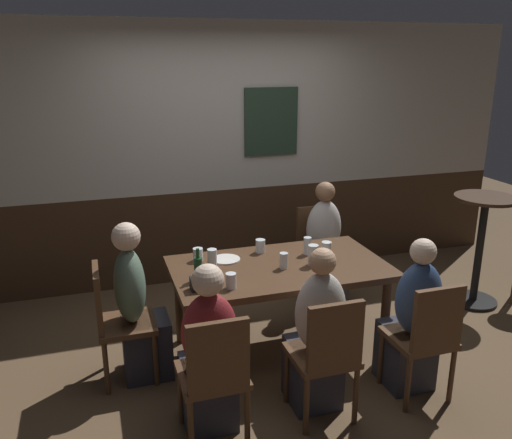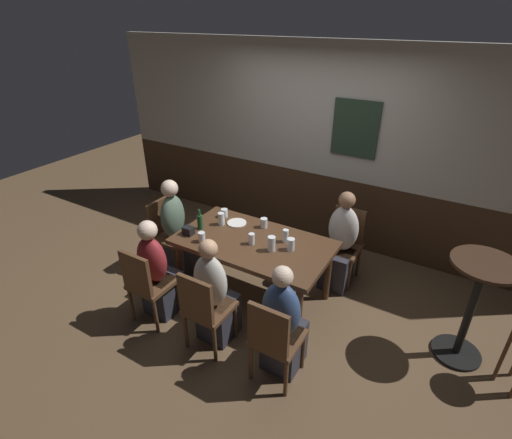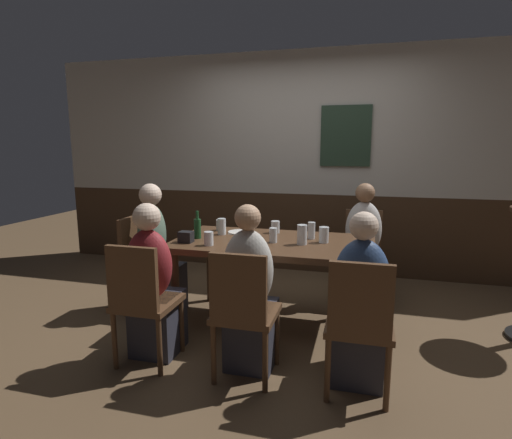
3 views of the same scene
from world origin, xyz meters
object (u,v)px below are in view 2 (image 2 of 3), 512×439
Objects in this scene: chair_left_near at (146,282)px; tumbler_short at (252,240)px; person_right_near at (283,327)px; highball_clear at (291,245)px; chair_head_west at (168,231)px; beer_bottle_green at (200,221)px; tumbler_water at (202,238)px; dining_table at (254,247)px; person_right_far at (340,248)px; pint_glass_pale at (221,219)px; chair_mid_near at (204,307)px; condiment_caddy at (188,231)px; side_bar_table at (473,303)px; beer_glass_tall at (224,214)px; plate_white_large at (237,223)px; chair_right_far at (345,241)px; beer_glass_half at (264,223)px; person_left_near at (158,275)px; pint_glass_amber at (271,244)px; chair_right_near at (274,338)px; pint_glass_stout at (286,237)px; person_head_west at (178,234)px; person_mid_near at (215,299)px.

chair_left_near is 7.28× the size of tumbler_short.
person_right_near is 0.88m from highball_clear.
chair_head_west is 3.72× the size of beer_bottle_green.
tumbler_short is 1.10× the size of tumbler_water.
beer_bottle_green is (-0.64, -0.08, 0.17)m from dining_table.
person_right_far is at bearing 40.37° from tumbler_water.
pint_glass_pale is 1.19× the size of tumbler_short.
condiment_caddy is at bearing 136.74° from chair_mid_near.
side_bar_table is (2.07, 0.32, -0.18)m from tumbler_short.
person_right_far is (1.44, 1.59, -0.00)m from chair_left_near.
chair_mid_near is 0.74m from person_right_near.
beer_glass_tall is (-0.58, 0.35, -0.01)m from tumbler_short.
dining_table is 7.47× the size of plate_white_large.
pint_glass_pale is 0.25m from beer_bottle_green.
chair_right_far is 1.68m from tumbler_water.
beer_glass_half is 2.14m from side_bar_table.
chair_mid_near is 1.00× the size of chair_head_west.
pint_glass_amber is at bearing 33.78° from person_left_near.
dining_table is 1.86× the size of chair_head_west.
tumbler_short is at bearing -78.54° from dining_table.
chair_left_near and chair_right_near have the same top height.
side_bar_table is at bearing 22.02° from chair_left_near.
chair_head_west is 6.83× the size of highball_clear.
dining_table is 15.02× the size of beer_glass_half.
chair_mid_near is at bearing -114.03° from highball_clear.
beer_glass_tall is (-0.87, 0.13, -0.02)m from pint_glass_stout.
chair_right_far is 1.81m from condiment_caddy.
chair_mid_near is 2.38m from side_bar_table.
beer_glass_tall is at bearing 29.63° from person_head_west.
chair_mid_near is at bearing -112.33° from chair_right_far.
person_left_near is (-1.44, 0.16, -0.02)m from chair_right_near.
chair_head_west is 4.01× the size of plate_white_large.
pint_glass_amber is (-0.47, 0.81, 0.32)m from chair_right_near.
person_left_near is (-0.72, 0.16, -0.02)m from chair_mid_near.
person_left_near is at bearing 173.55° from chair_right_near.
pint_glass_pale is 0.19m from beer_glass_tall.
person_head_west is at bearing 146.36° from person_mid_near.
person_mid_near is 9.52× the size of tumbler_short.
person_right_far is (0.72, 1.59, -0.00)m from chair_mid_near.
person_mid_near is 1.04m from plate_white_large.
beer_glass_tall is (-1.29, 1.00, 0.31)m from person_right_near.
condiment_caddy is (0.05, 0.47, 0.31)m from person_left_near.
person_left_near reaches higher than beer_glass_tall.
chair_right_far is 1.75m from person_mid_near.
chair_left_near is 6.17× the size of pint_glass_stout.
side_bar_table is (2.58, 0.14, -0.19)m from pint_glass_pale.
plate_white_large is (-0.37, 0.29, -0.05)m from tumbler_short.
chair_right_near is at bearing -26.05° from person_head_west.
chair_mid_near is 0.97m from condiment_caddy.
chair_right_far is 0.16m from person_right_far.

